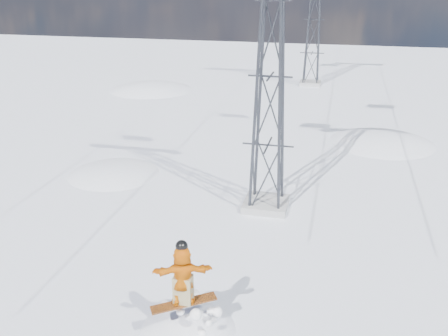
{
  "coord_description": "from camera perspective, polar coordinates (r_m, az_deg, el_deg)",
  "views": [
    {
      "loc": [
        3.43,
        -10.72,
        9.17
      ],
      "look_at": [
        0.21,
        2.89,
        3.67
      ],
      "focal_mm": 40.0,
      "sensor_mm": 36.0,
      "label": 1
    }
  ],
  "objects": [
    {
      "name": "snow_terrain",
      "position": [
        37.95,
        -0.94,
        -8.15
      ],
      "size": [
        39.0,
        37.0,
        22.0
      ],
      "color": "white",
      "rests_on": "ground"
    },
    {
      "name": "ground",
      "position": [
        14.52,
        -3.61,
        -17.76
      ],
      "size": [
        120.0,
        120.0,
        0.0
      ],
      "primitive_type": "plane",
      "color": "white",
      "rests_on": "ground"
    },
    {
      "name": "lift_tower_far",
      "position": [
        43.95,
        10.26,
        16.32
      ],
      "size": [
        5.2,
        1.8,
        11.43
      ],
      "color": "#999999",
      "rests_on": "ground"
    },
    {
      "name": "lift_tower_near",
      "position": [
        19.26,
        5.31,
        10.3
      ],
      "size": [
        5.2,
        1.8,
        11.43
      ],
      "color": "#999999",
      "rests_on": "ground"
    }
  ]
}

